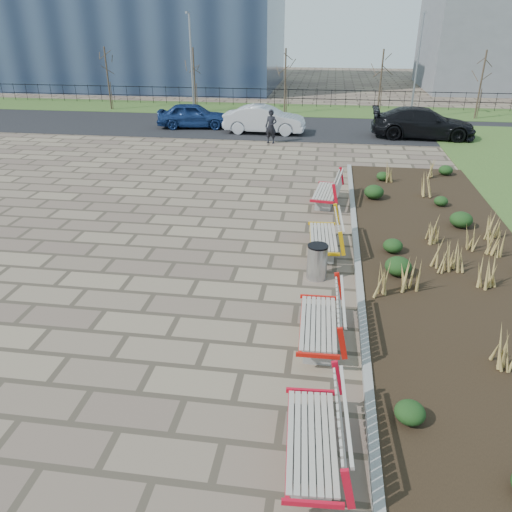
# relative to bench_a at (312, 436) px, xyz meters

# --- Properties ---
(ground) EXTENTS (120.00, 120.00, 0.00)m
(ground) POSITION_rel_bench_a_xyz_m (-3.00, 1.87, -0.50)
(ground) COLOR #766651
(ground) RESTS_ON ground
(planting_bed) EXTENTS (4.50, 18.00, 0.10)m
(planting_bed) POSITION_rel_bench_a_xyz_m (3.25, 6.87, -0.45)
(planting_bed) COLOR black
(planting_bed) RESTS_ON ground
(planting_curb) EXTENTS (0.16, 18.00, 0.15)m
(planting_curb) POSITION_rel_bench_a_xyz_m (0.92, 6.87, -0.42)
(planting_curb) COLOR gray
(planting_curb) RESTS_ON ground
(grass_verge_far) EXTENTS (80.00, 5.00, 0.04)m
(grass_verge_far) POSITION_rel_bench_a_xyz_m (-3.00, 29.87, -0.48)
(grass_verge_far) COLOR #33511E
(grass_verge_far) RESTS_ON ground
(road) EXTENTS (80.00, 7.00, 0.02)m
(road) POSITION_rel_bench_a_xyz_m (-3.00, 23.87, -0.49)
(road) COLOR black
(road) RESTS_ON ground
(bench_a) EXTENTS (1.02, 2.15, 1.00)m
(bench_a) POSITION_rel_bench_a_xyz_m (0.00, 0.00, 0.00)
(bench_a) COLOR red
(bench_a) RESTS_ON ground
(bench_b) EXTENTS (0.95, 2.12, 1.00)m
(bench_b) POSITION_rel_bench_a_xyz_m (0.00, 3.00, 0.00)
(bench_b) COLOR red
(bench_b) RESTS_ON ground
(bench_c) EXTENTS (1.03, 2.15, 1.00)m
(bench_c) POSITION_rel_bench_a_xyz_m (0.00, 7.25, 0.00)
(bench_c) COLOR #DCA00B
(bench_c) RESTS_ON ground
(bench_d) EXTENTS (1.13, 2.19, 1.00)m
(bench_d) POSITION_rel_bench_a_xyz_m (0.00, 11.19, 0.00)
(bench_d) COLOR red
(bench_d) RESTS_ON ground
(litter_bin) EXTENTS (0.49, 0.49, 0.86)m
(litter_bin) POSITION_rel_bench_a_xyz_m (-0.11, 5.70, -0.07)
(litter_bin) COLOR #B2B2B7
(litter_bin) RESTS_ON ground
(pedestrian) EXTENTS (0.69, 0.54, 1.66)m
(pedestrian) POSITION_rel_bench_a_xyz_m (-2.92, 19.97, 0.33)
(pedestrian) COLOR black
(pedestrian) RESTS_ON ground
(car_blue) EXTENTS (4.24, 2.17, 1.38)m
(car_blue) POSITION_rel_bench_a_xyz_m (-7.78, 23.13, 0.21)
(car_blue) COLOR navy
(car_blue) RESTS_ON road
(car_silver) EXTENTS (4.47, 1.69, 1.46)m
(car_silver) POSITION_rel_bench_a_xyz_m (-3.55, 22.26, 0.25)
(car_silver) COLOR #B8BAC1
(car_silver) RESTS_ON road
(car_black) EXTENTS (5.39, 2.37, 1.54)m
(car_black) POSITION_rel_bench_a_xyz_m (4.84, 22.25, 0.29)
(car_black) COLOR black
(car_black) RESTS_ON road
(tree_a) EXTENTS (1.40, 1.40, 4.00)m
(tree_a) POSITION_rel_bench_a_xyz_m (-15.00, 28.37, 1.54)
(tree_a) COLOR #4C3D2D
(tree_a) RESTS_ON grass_verge_far
(tree_b) EXTENTS (1.40, 1.40, 4.00)m
(tree_b) POSITION_rel_bench_a_xyz_m (-9.00, 28.37, 1.54)
(tree_b) COLOR #4C3D2D
(tree_b) RESTS_ON grass_verge_far
(tree_c) EXTENTS (1.40, 1.40, 4.00)m
(tree_c) POSITION_rel_bench_a_xyz_m (-3.00, 28.37, 1.54)
(tree_c) COLOR #4C3D2D
(tree_c) RESTS_ON grass_verge_far
(tree_d) EXTENTS (1.40, 1.40, 4.00)m
(tree_d) POSITION_rel_bench_a_xyz_m (3.00, 28.37, 1.54)
(tree_d) COLOR #4C3D2D
(tree_d) RESTS_ON grass_verge_far
(tree_e) EXTENTS (1.40, 1.40, 4.00)m
(tree_e) POSITION_rel_bench_a_xyz_m (9.00, 28.37, 1.54)
(tree_e) COLOR #4C3D2D
(tree_e) RESTS_ON grass_verge_far
(lamp_west) EXTENTS (0.24, 0.60, 6.00)m
(lamp_west) POSITION_rel_bench_a_xyz_m (-9.00, 27.87, 2.54)
(lamp_west) COLOR gray
(lamp_west) RESTS_ON grass_verge_far
(lamp_east) EXTENTS (0.24, 0.60, 6.00)m
(lamp_east) POSITION_rel_bench_a_xyz_m (5.00, 27.87, 2.54)
(lamp_east) COLOR gray
(lamp_east) RESTS_ON grass_verge_far
(railing_fence) EXTENTS (44.00, 0.10, 1.20)m
(railing_fence) POSITION_rel_bench_a_xyz_m (-3.00, 31.37, 0.14)
(railing_fence) COLOR black
(railing_fence) RESTS_ON grass_verge_far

